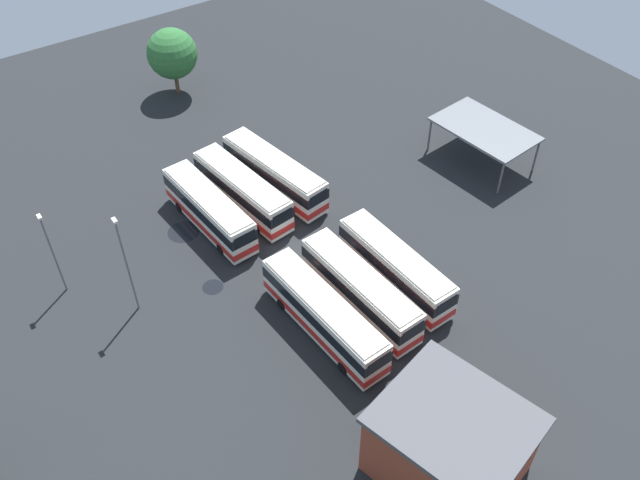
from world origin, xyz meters
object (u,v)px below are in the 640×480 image
object	(u,v)px
bus_row0_slot1	(243,191)
bus_row1_slot1	(360,290)
bus_row0_slot2	(274,173)
bus_row0_slot0	(209,210)
maintenance_shelter	(485,130)
bus_row1_slot0	(324,315)
lamp_post_far_corner	(52,251)
lamp_post_near_entrance	(126,262)
tree_northwest	(172,54)
bus_row1_slot2	(395,267)
depot_building	(450,444)

from	to	relation	value
bus_row0_slot1	bus_row1_slot1	xyz separation A→B (m)	(15.32, 1.45, 0.00)
bus_row0_slot2	bus_row0_slot0	bearing A→B (deg)	-81.04
bus_row1_slot1	maintenance_shelter	xyz separation A→B (m)	(-8.40, 20.95, 1.63)
bus_row1_slot0	bus_row0_slot0	bearing A→B (deg)	-174.75
bus_row0_slot2	bus_row1_slot1	distance (m)	15.99
lamp_post_far_corner	lamp_post_near_entrance	distance (m)	6.44
bus_row0_slot0	bus_row1_slot1	bearing A→B (deg)	19.04
bus_row0_slot0	tree_northwest	bearing A→B (deg)	161.23
bus_row1_slot0	lamp_post_near_entrance	bearing A→B (deg)	-133.86
bus_row0_slot2	lamp_post_near_entrance	xyz separation A→B (m)	(6.23, -16.35, 3.12)
bus_row0_slot0	bus_row1_slot2	world-z (taller)	same
depot_building	maintenance_shelter	world-z (taller)	depot_building
bus_row1_slot1	bus_row1_slot2	distance (m)	3.73
bus_row0_slot2	maintenance_shelter	bearing A→B (deg)	68.36
bus_row1_slot2	lamp_post_far_corner	world-z (taller)	lamp_post_far_corner
bus_row1_slot2	lamp_post_far_corner	size ratio (longest dim) A/B	1.44
bus_row0_slot1	bus_row1_slot0	bearing A→B (deg)	-8.03
lamp_post_near_entrance	depot_building	bearing A→B (deg)	24.12
lamp_post_near_entrance	tree_northwest	world-z (taller)	lamp_post_near_entrance
lamp_post_near_entrance	bus_row1_slot1	bearing A→B (deg)	55.85
bus_row0_slot1	depot_building	bearing A→B (deg)	-4.35
bus_row0_slot0	lamp_post_near_entrance	world-z (taller)	lamp_post_near_entrance
bus_row0_slot1	depot_building	distance (m)	29.26
bus_row1_slot0	maintenance_shelter	size ratio (longest dim) A/B	1.24
maintenance_shelter	tree_northwest	size ratio (longest dim) A/B	1.34
bus_row1_slot0	bus_row1_slot1	world-z (taller)	same
bus_row0_slot0	lamp_post_far_corner	bearing A→B (deg)	-89.82
bus_row0_slot2	bus_row1_slot1	bearing A→B (deg)	-7.84
bus_row0_slot1	tree_northwest	size ratio (longest dim) A/B	1.56
bus_row0_slot0	depot_building	xyz separation A→B (m)	(28.53, 1.40, 1.00)
bus_row0_slot0	maintenance_shelter	xyz separation A→B (m)	(6.30, 26.02, 1.63)
lamp_post_near_entrance	tree_northwest	xyz separation A→B (m)	(-26.61, 16.41, -0.33)
bus_row0_slot1	lamp_post_far_corner	size ratio (longest dim) A/B	1.47
bus_row1_slot2	lamp_post_far_corner	distance (m)	26.21
maintenance_shelter	bus_row0_slot2	bearing A→B (deg)	-111.64
tree_northwest	bus_row0_slot0	bearing A→B (deg)	-18.77
bus_row1_slot0	lamp_post_near_entrance	size ratio (longest dim) A/B	1.33
bus_row0_slot0	bus_row0_slot2	world-z (taller)	same
bus_row1_slot2	lamp_post_far_corner	xyz separation A→B (m)	(-14.31, -21.82, 2.42)
bus_row0_slot2	bus_row1_slot0	distance (m)	17.34
bus_row1_slot1	depot_building	distance (m)	14.35
bus_row1_slot0	maintenance_shelter	distance (m)	26.23
bus_row0_slot2	depot_building	distance (m)	30.27
lamp_post_far_corner	bus_row0_slot0	bearing A→B (deg)	90.18
bus_row0_slot2	bus_row1_slot2	distance (m)	15.57
depot_building	lamp_post_far_corner	distance (m)	31.97
bus_row1_slot1	bus_row1_slot2	world-z (taller)	same
maintenance_shelter	bus_row1_slot0	bearing A→B (deg)	-70.20
depot_building	maintenance_shelter	distance (m)	33.18
maintenance_shelter	lamp_post_far_corner	size ratio (longest dim) A/B	1.27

